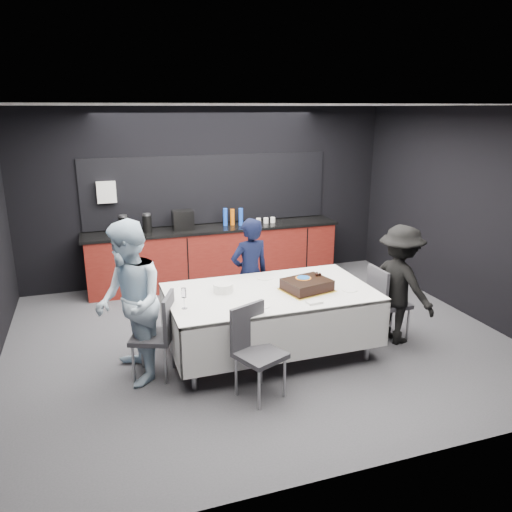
{
  "coord_description": "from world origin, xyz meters",
  "views": [
    {
      "loc": [
        -1.84,
        -5.38,
        2.78
      ],
      "look_at": [
        0.0,
        0.1,
        1.05
      ],
      "focal_mm": 35.0,
      "sensor_mm": 36.0,
      "label": 1
    }
  ],
  "objects_px": {
    "chair_right": "(384,298)",
    "person_right": "(399,285)",
    "person_center": "(250,274)",
    "party_table": "(270,302)",
    "champagne_flute": "(184,294)",
    "person_left": "(129,303)",
    "cake_assembly": "(307,285)",
    "plate_stack": "(223,288)",
    "chair_near": "(255,345)",
    "chair_left": "(159,330)"
  },
  "relations": [
    {
      "from": "champagne_flute",
      "to": "person_right",
      "type": "distance_m",
      "value": 2.62
    },
    {
      "from": "party_table",
      "to": "chair_left",
      "type": "height_order",
      "value": "chair_left"
    },
    {
      "from": "chair_near",
      "to": "person_left",
      "type": "relative_size",
      "value": 0.54
    },
    {
      "from": "chair_near",
      "to": "person_center",
      "type": "distance_m",
      "value": 1.6
    },
    {
      "from": "chair_right",
      "to": "person_center",
      "type": "xyz_separation_m",
      "value": [
        -1.46,
        0.84,
        0.2
      ]
    },
    {
      "from": "party_table",
      "to": "champagne_flute",
      "type": "distance_m",
      "value": 1.08
    },
    {
      "from": "cake_assembly",
      "to": "champagne_flute",
      "type": "distance_m",
      "value": 1.42
    },
    {
      "from": "cake_assembly",
      "to": "chair_left",
      "type": "relative_size",
      "value": 0.66
    },
    {
      "from": "party_table",
      "to": "cake_assembly",
      "type": "xyz_separation_m",
      "value": [
        0.4,
        -0.12,
        0.2
      ]
    },
    {
      "from": "champagne_flute",
      "to": "person_left",
      "type": "relative_size",
      "value": 0.13
    },
    {
      "from": "party_table",
      "to": "person_left",
      "type": "xyz_separation_m",
      "value": [
        -1.56,
        -0.08,
        0.22
      ]
    },
    {
      "from": "cake_assembly",
      "to": "party_table",
      "type": "bearing_deg",
      "value": 162.67
    },
    {
      "from": "plate_stack",
      "to": "champagne_flute",
      "type": "distance_m",
      "value": 0.62
    },
    {
      "from": "party_table",
      "to": "chair_near",
      "type": "height_order",
      "value": "chair_near"
    },
    {
      "from": "party_table",
      "to": "chair_right",
      "type": "xyz_separation_m",
      "value": [
        1.47,
        -0.07,
        -0.11
      ]
    },
    {
      "from": "chair_right",
      "to": "person_right",
      "type": "bearing_deg",
      "value": -39.63
    },
    {
      "from": "chair_right",
      "to": "person_left",
      "type": "height_order",
      "value": "person_left"
    },
    {
      "from": "champagne_flute",
      "to": "person_center",
      "type": "distance_m",
      "value": 1.43
    },
    {
      "from": "person_right",
      "to": "chair_right",
      "type": "bearing_deg",
      "value": 32.37
    },
    {
      "from": "person_left",
      "to": "person_right",
      "type": "distance_m",
      "value": 3.16
    },
    {
      "from": "party_table",
      "to": "plate_stack",
      "type": "relative_size",
      "value": 10.32
    },
    {
      "from": "chair_left",
      "to": "person_left",
      "type": "distance_m",
      "value": 0.43
    },
    {
      "from": "person_center",
      "to": "champagne_flute",
      "type": "bearing_deg",
      "value": 32.5
    },
    {
      "from": "plate_stack",
      "to": "chair_right",
      "type": "relative_size",
      "value": 0.24
    },
    {
      "from": "person_right",
      "to": "plate_stack",
      "type": "bearing_deg",
      "value": 63.64
    },
    {
      "from": "chair_near",
      "to": "plate_stack",
      "type": "bearing_deg",
      "value": 95.04
    },
    {
      "from": "plate_stack",
      "to": "chair_near",
      "type": "height_order",
      "value": "chair_near"
    },
    {
      "from": "champagne_flute",
      "to": "party_table",
      "type": "bearing_deg",
      "value": 11.51
    },
    {
      "from": "party_table",
      "to": "cake_assembly",
      "type": "bearing_deg",
      "value": -17.33
    },
    {
      "from": "champagne_flute",
      "to": "chair_right",
      "type": "bearing_deg",
      "value": 3.11
    },
    {
      "from": "party_table",
      "to": "person_right",
      "type": "height_order",
      "value": "person_right"
    },
    {
      "from": "champagne_flute",
      "to": "person_right",
      "type": "bearing_deg",
      "value": 0.68
    },
    {
      "from": "chair_left",
      "to": "chair_right",
      "type": "height_order",
      "value": "same"
    },
    {
      "from": "party_table",
      "to": "person_center",
      "type": "relative_size",
      "value": 1.59
    },
    {
      "from": "party_table",
      "to": "champagne_flute",
      "type": "xyz_separation_m",
      "value": [
        -1.02,
        -0.21,
        0.3
      ]
    },
    {
      "from": "plate_stack",
      "to": "person_center",
      "type": "relative_size",
      "value": 0.15
    },
    {
      "from": "cake_assembly",
      "to": "person_center",
      "type": "bearing_deg",
      "value": 113.66
    },
    {
      "from": "chair_left",
      "to": "chair_near",
      "type": "bearing_deg",
      "value": -37.38
    },
    {
      "from": "cake_assembly",
      "to": "chair_right",
      "type": "bearing_deg",
      "value": 2.79
    },
    {
      "from": "chair_left",
      "to": "chair_near",
      "type": "xyz_separation_m",
      "value": [
        0.84,
        -0.64,
        0.0
      ]
    },
    {
      "from": "champagne_flute",
      "to": "chair_near",
      "type": "distance_m",
      "value": 0.9
    },
    {
      "from": "chair_near",
      "to": "person_right",
      "type": "distance_m",
      "value": 2.12
    },
    {
      "from": "person_right",
      "to": "party_table",
      "type": "bearing_deg",
      "value": 65.69
    },
    {
      "from": "champagne_flute",
      "to": "chair_near",
      "type": "height_order",
      "value": "champagne_flute"
    },
    {
      "from": "person_right",
      "to": "person_center",
      "type": "bearing_deg",
      "value": 41.24
    },
    {
      "from": "plate_stack",
      "to": "person_center",
      "type": "xyz_separation_m",
      "value": [
        0.52,
        0.63,
        -0.1
      ]
    },
    {
      "from": "plate_stack",
      "to": "person_right",
      "type": "height_order",
      "value": "person_right"
    },
    {
      "from": "cake_assembly",
      "to": "person_right",
      "type": "relative_size",
      "value": 0.42
    },
    {
      "from": "party_table",
      "to": "chair_left",
      "type": "distance_m",
      "value": 1.29
    },
    {
      "from": "person_left",
      "to": "person_right",
      "type": "height_order",
      "value": "person_left"
    }
  ]
}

